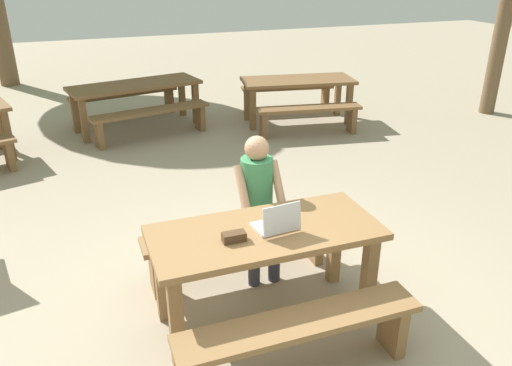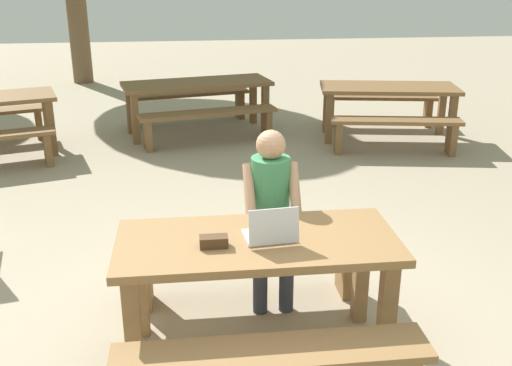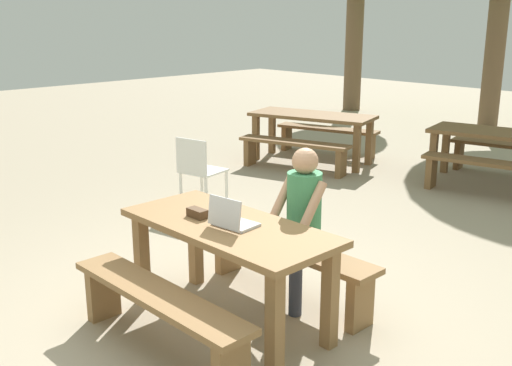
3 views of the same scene
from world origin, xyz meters
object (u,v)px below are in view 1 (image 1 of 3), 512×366
laptop (277,223)px  person_seated (259,199)px  picnic_table_distant (298,86)px  picnic_table_front (265,246)px  small_pouch (234,237)px  picnic_table_mid (135,90)px

laptop → person_seated: (0.09, 0.61, -0.11)m
person_seated → picnic_table_distant: size_ratio=0.66×
picnic_table_front → laptop: (0.07, -0.04, 0.19)m
picnic_table_front → small_pouch: 0.31m
picnic_table_front → laptop: bearing=-26.3°
person_seated → picnic_table_distant: (2.11, 3.89, -0.12)m
picnic_table_front → person_seated: size_ratio=1.31×
laptop → picnic_table_distant: 5.01m
small_pouch → picnic_table_distant: bearing=60.8°
picnic_table_front → picnic_table_mid: bearing=92.6°
picnic_table_front → picnic_table_distant: (2.28, 4.46, -0.04)m
picnic_table_front → small_pouch: (-0.26, -0.07, 0.17)m
picnic_table_mid → picnic_table_distant: bearing=-25.0°
picnic_table_mid → person_seated: bearing=-96.9°
laptop → small_pouch: 0.33m
picnic_table_front → laptop: 0.21m
laptop → picnic_table_mid: 5.09m
picnic_table_front → person_seated: person_seated is taller
picnic_table_mid → picnic_table_distant: 2.57m
laptop → picnic_table_mid: (-0.30, 5.08, -0.22)m
small_pouch → picnic_table_mid: (0.03, 5.11, -0.19)m
person_seated → picnic_table_front: bearing=-105.7°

